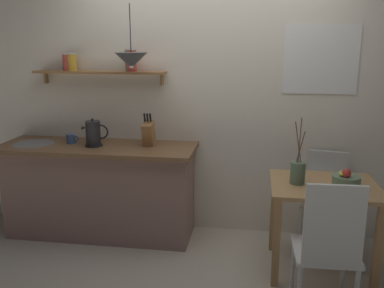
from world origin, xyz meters
TOP-DOWN VIEW (x-y plane):
  - ground_plane at (0.00, 0.00)m, footprint 14.00×14.00m
  - back_wall at (0.20, 0.65)m, footprint 6.80×0.11m
  - kitchen_counter at (-1.00, 0.32)m, footprint 1.83×0.63m
  - wall_shelf at (-0.96, 0.49)m, footprint 1.26×0.20m
  - dining_table at (1.00, -0.06)m, footprint 0.83×0.69m
  - dining_chair_near at (0.95, -0.68)m, footprint 0.44×0.44m
  - dining_chair_far at (1.09, 0.41)m, footprint 0.47×0.48m
  - fruit_bowl at (1.15, -0.09)m, footprint 0.21×0.21m
  - twig_vase at (0.79, -0.07)m, footprint 0.12×0.12m
  - electric_kettle at (-1.01, 0.27)m, footprint 0.25×0.16m
  - knife_block at (-0.52, 0.36)m, footprint 0.09×0.18m
  - coffee_mug_by_sink at (-1.27, 0.34)m, footprint 0.12×0.08m
  - pendant_lamp at (-0.63, 0.25)m, footprint 0.28×0.28m

SIDE VIEW (x-z plane):
  - ground_plane at x=0.00m, z-range 0.00..0.00m
  - kitchen_counter at x=-1.00m, z-range 0.01..0.90m
  - dining_chair_far at x=1.09m, z-range 0.05..0.91m
  - dining_chair_near at x=0.95m, z-range 0.04..1.02m
  - dining_table at x=1.00m, z-range 0.23..0.97m
  - fruit_bowl at x=1.15m, z-range 0.72..0.87m
  - twig_vase at x=0.79m, z-range 0.57..1.10m
  - coffee_mug_by_sink at x=-1.27m, z-range 0.89..0.98m
  - electric_kettle at x=-1.01m, z-range 0.88..1.14m
  - knife_block at x=-0.52m, z-range 0.86..1.17m
  - back_wall at x=0.20m, z-range 0.00..2.70m
  - wall_shelf at x=-0.96m, z-range 1.44..1.77m
  - pendant_lamp at x=-0.63m, z-range 1.40..1.94m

